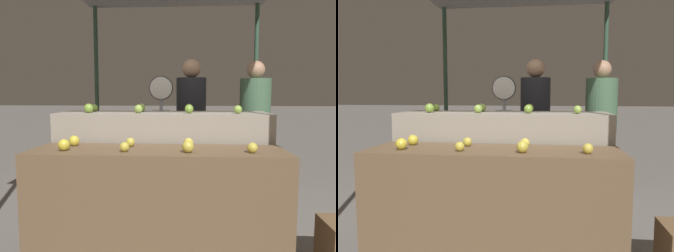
{
  "view_description": "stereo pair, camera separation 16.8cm",
  "coord_description": "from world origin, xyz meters",
  "views": [
    {
      "loc": [
        0.24,
        -2.46,
        1.31
      ],
      "look_at": [
        0.06,
        0.3,
        1.02
      ],
      "focal_mm": 35.0,
      "sensor_mm": 36.0,
      "label": 1
    },
    {
      "loc": [
        0.41,
        -2.44,
        1.31
      ],
      "look_at": [
        0.06,
        0.3,
        1.02
      ],
      "focal_mm": 35.0,
      "sensor_mm": 36.0,
      "label": 2
    }
  ],
  "objects": [
    {
      "name": "display_counter_front",
      "position": [
        0.0,
        0.0,
        0.44
      ],
      "size": [
        1.95,
        0.55,
        0.87
      ],
      "primitive_type": "cube",
      "color": "brown",
      "rests_on": "ground_plane"
    },
    {
      "name": "display_counter_back",
      "position": [
        0.0,
        0.6,
        0.56
      ],
      "size": [
        1.95,
        0.55,
        1.12
      ],
      "primitive_type": "cube",
      "color": "gray",
      "rests_on": "ground_plane"
    },
    {
      "name": "apple_front_0",
      "position": [
        -0.69,
        -0.1,
        0.92
      ],
      "size": [
        0.09,
        0.09,
        0.09
      ],
      "primitive_type": "sphere",
      "color": "gold",
      "rests_on": "display_counter_front"
    },
    {
      "name": "apple_front_1",
      "position": [
        -0.23,
        -0.11,
        0.91
      ],
      "size": [
        0.07,
        0.07,
        0.07
      ],
      "primitive_type": "sphere",
      "color": "gold",
      "rests_on": "display_counter_front"
    },
    {
      "name": "apple_front_2",
      "position": [
        0.23,
        -0.12,
        0.92
      ],
      "size": [
        0.09,
        0.09,
        0.09
      ],
      "primitive_type": "sphere",
      "color": "gold",
      "rests_on": "display_counter_front"
    },
    {
      "name": "apple_front_3",
      "position": [
        0.7,
        -0.1,
        0.91
      ],
      "size": [
        0.08,
        0.08,
        0.08
      ],
      "primitive_type": "sphere",
      "color": "gold",
      "rests_on": "display_counter_front"
    },
    {
      "name": "apple_front_4",
      "position": [
        -0.69,
        0.12,
        0.91
      ],
      "size": [
        0.09,
        0.09,
        0.09
      ],
      "primitive_type": "sphere",
      "color": "gold",
      "rests_on": "display_counter_front"
    },
    {
      "name": "apple_front_5",
      "position": [
        -0.23,
        0.12,
        0.91
      ],
      "size": [
        0.07,
        0.07,
        0.07
      ],
      "primitive_type": "sphere",
      "color": "gold",
      "rests_on": "display_counter_front"
    },
    {
      "name": "apple_front_6",
      "position": [
        0.24,
        0.1,
        0.91
      ],
      "size": [
        0.08,
        0.08,
        0.08
      ],
      "primitive_type": "sphere",
      "color": "yellow",
      "rests_on": "display_counter_front"
    },
    {
      "name": "apple_back_0",
      "position": [
        -0.68,
        0.49,
        1.16
      ],
      "size": [
        0.09,
        0.09,
        0.09
      ],
      "primitive_type": "sphere",
      "color": "#7AA338",
      "rests_on": "display_counter_back"
    },
    {
      "name": "apple_back_1",
      "position": [
        -0.22,
        0.49,
        1.16
      ],
      "size": [
        0.08,
        0.08,
        0.08
      ],
      "primitive_type": "sphere",
      "color": "#8EB247",
      "rests_on": "display_counter_back"
    },
    {
      "name": "apple_back_2",
      "position": [
        0.24,
        0.49,
        1.16
      ],
      "size": [
        0.08,
        0.08,
        0.08
      ],
      "primitive_type": "sphere",
      "color": "#7AA338",
      "rests_on": "display_counter_back"
    },
    {
      "name": "apple_back_3",
      "position": [
        0.67,
        0.48,
        1.16
      ],
      "size": [
        0.07,
        0.07,
        0.07
      ],
      "primitive_type": "sphere",
      "color": "#8EB247",
      "rests_on": "display_counter_back"
    },
    {
      "name": "apple_back_4",
      "position": [
        -0.69,
        0.72,
        1.15
      ],
      "size": [
        0.07,
        0.07,
        0.07
      ],
      "primitive_type": "sphere",
      "color": "#84AD3D",
      "rests_on": "display_counter_back"
    },
    {
      "name": "apple_back_5",
      "position": [
        -0.23,
        0.71,
        1.16
      ],
      "size": [
        0.08,
        0.08,
        0.08
      ],
      "primitive_type": "sphere",
      "color": "#8EB247",
      "rests_on": "display_counter_back"
    },
    {
      "name": "apple_back_6",
      "position": [
        0.24,
        0.71,
        1.16
      ],
      "size": [
        0.08,
        0.08,
        0.08
      ],
      "primitive_type": "sphere",
      "color": "#8EB247",
      "rests_on": "display_counter_back"
    },
    {
      "name": "produce_scale",
      "position": [
        -0.07,
        1.2,
        1.08
      ],
      "size": [
        0.27,
        0.2,
        1.49
      ],
      "color": "#99999E",
      "rests_on": "ground_plane"
    },
    {
      "name": "person_vendor_at_scale",
      "position": [
        0.26,
        1.53,
        0.99
      ],
      "size": [
        0.39,
        0.39,
        1.71
      ],
      "rotation": [
        0.0,
        0.0,
        3.07
      ],
      "color": "#2D2D38",
      "rests_on": "ground_plane"
    },
    {
      "name": "person_customer_left",
      "position": [
        1.09,
        1.81,
        0.98
      ],
      "size": [
        0.53,
        0.53,
        1.71
      ],
      "rotation": [
        0.0,
        0.0,
        3.65
      ],
      "color": "#2D2D38",
      "rests_on": "ground_plane"
    }
  ]
}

